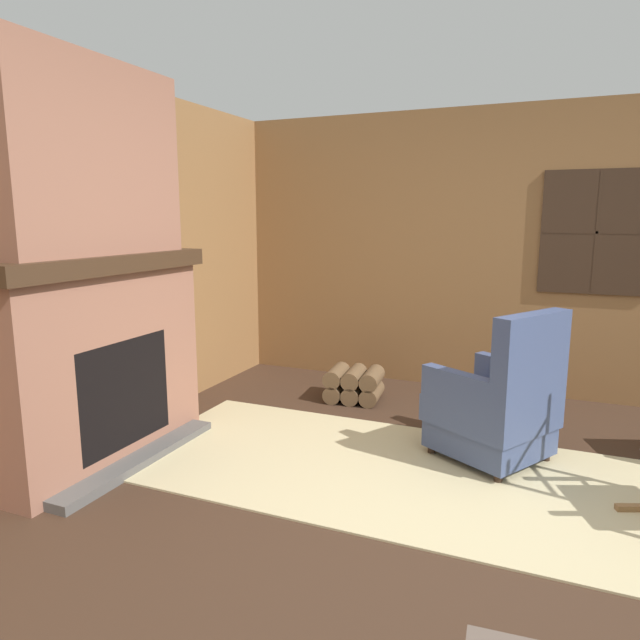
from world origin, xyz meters
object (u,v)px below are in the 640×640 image
firewood_stack (354,384)px  oil_lamp_vase (49,239)px  armchair (497,408)px  storage_case (147,241)px  decorative_plate_on_mantel (87,232)px

firewood_stack → oil_lamp_vase: bearing=-120.3°
armchair → storage_case: (-2.44, -0.35, 1.04)m
firewood_stack → decorative_plate_on_mantel: bearing=-125.1°
oil_lamp_vase → storage_case: oil_lamp_vase is taller
oil_lamp_vase → storage_case: (0.00, 0.86, -0.05)m
storage_case → decorative_plate_on_mantel: decorative_plate_on_mantel is taller
decorative_plate_on_mantel → armchair: bearing=19.9°
oil_lamp_vase → firewood_stack: bearing=59.7°
armchair → decorative_plate_on_mantel: (-2.46, -0.89, 1.11)m
armchair → oil_lamp_vase: 2.93m
oil_lamp_vase → armchair: bearing=26.3°
oil_lamp_vase → decorative_plate_on_mantel: size_ratio=1.07×
storage_case → oil_lamp_vase: bearing=-90.0°
firewood_stack → storage_case: 2.08m
oil_lamp_vase → decorative_plate_on_mantel: bearing=93.6°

